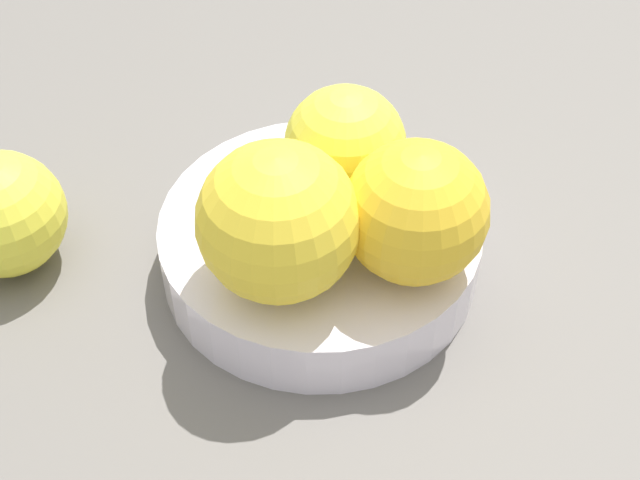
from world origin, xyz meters
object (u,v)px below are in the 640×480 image
(fruit_bowl, at_px, (320,246))
(orange_in_bowl_2, at_px, (415,212))
(orange_in_bowl_1, at_px, (345,146))
(orange_in_bowl_0, at_px, (278,222))
(orange_loose_0, at_px, (2,214))

(fruit_bowl, height_order, orange_in_bowl_2, orange_in_bowl_2)
(fruit_bowl, height_order, orange_in_bowl_1, orange_in_bowl_1)
(fruit_bowl, xyz_separation_m, orange_in_bowl_0, (0.04, 0.03, 0.06))
(orange_in_bowl_0, height_order, orange_in_bowl_1, orange_in_bowl_0)
(orange_loose_0, bearing_deg, orange_in_bowl_2, 141.44)
(orange_in_bowl_1, height_order, orange_loose_0, orange_in_bowl_1)
(fruit_bowl, bearing_deg, orange_loose_0, -31.28)
(orange_in_bowl_1, bearing_deg, orange_in_bowl_2, 92.03)
(fruit_bowl, bearing_deg, orange_in_bowl_0, 34.39)
(fruit_bowl, distance_m, orange_in_bowl_0, 0.08)
(orange_loose_0, bearing_deg, orange_in_bowl_0, 133.95)
(orange_in_bowl_0, relative_size, orange_loose_0, 1.15)
(orange_in_bowl_2, bearing_deg, orange_loose_0, -38.56)
(orange_in_bowl_0, relative_size, orange_in_bowl_2, 1.10)
(fruit_bowl, relative_size, orange_in_bowl_2, 2.41)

